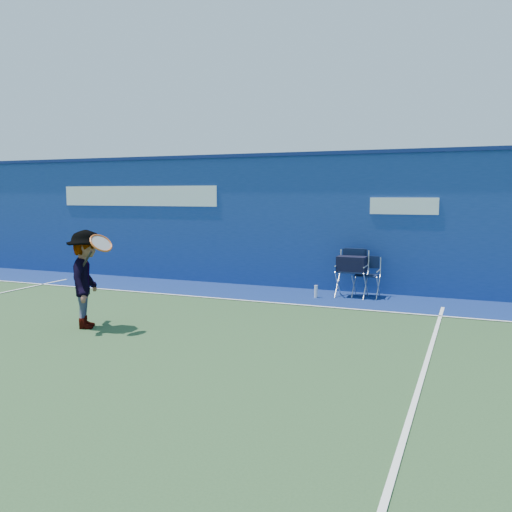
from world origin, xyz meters
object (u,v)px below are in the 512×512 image
at_px(directors_chair_left, 352,277).
at_px(water_bottle, 316,292).
at_px(directors_chair_right, 366,284).
at_px(tennis_player, 87,279).

bearing_deg(directors_chair_left, water_bottle, -148.82).
height_order(directors_chair_right, water_bottle, directors_chair_right).
distance_m(directors_chair_right, tennis_player, 5.68).
bearing_deg(tennis_player, water_bottle, 54.25).
height_order(directors_chair_left, directors_chair_right, directors_chair_left).
bearing_deg(directors_chair_left, directors_chair_right, 19.41).
relative_size(directors_chair_right, tennis_player, 0.54).
bearing_deg(directors_chair_left, tennis_player, -128.95).
bearing_deg(water_bottle, directors_chair_left, 31.18).
distance_m(directors_chair_left, water_bottle, 0.82).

